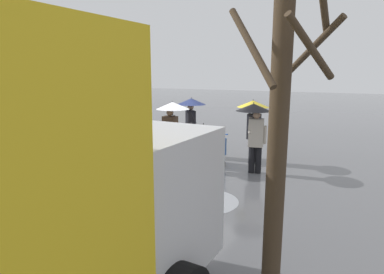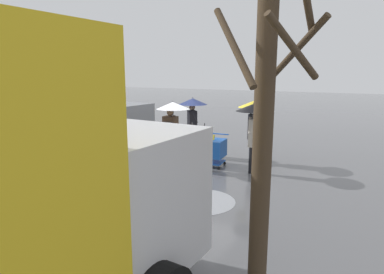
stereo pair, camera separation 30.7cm
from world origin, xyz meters
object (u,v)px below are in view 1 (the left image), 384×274
pedestrian_black_side (171,119)px  pedestrian_white_side (191,113)px  bare_tree_near (279,148)px  shopping_cart_vendor (215,149)px  cargo_van_parked_right (80,125)px  pedestrian_far_side (253,116)px  hand_dolly_boxes (195,143)px  pedestrian_pink_side (255,121)px

pedestrian_black_side → pedestrian_white_side: bearing=-83.9°
bare_tree_near → shopping_cart_vendor: bearing=-59.5°
cargo_van_parked_right → pedestrian_far_side: cargo_van_parked_right is taller
pedestrian_black_side → cargo_van_parked_right: bearing=5.5°
cargo_van_parked_right → pedestrian_black_side: 3.63m
shopping_cart_vendor → pedestrian_black_side: bearing=34.9°
pedestrian_far_side → pedestrian_white_side: bearing=3.9°
shopping_cart_vendor → pedestrian_black_side: (1.16, 0.81, 1.00)m
shopping_cart_vendor → bare_tree_near: 6.64m
cargo_van_parked_right → bare_tree_near: 9.21m
pedestrian_black_side → pedestrian_white_side: 1.64m
cargo_van_parked_right → hand_dolly_boxes: size_ratio=4.14×
cargo_van_parked_right → pedestrian_white_side: cargo_van_parked_right is taller
pedestrian_black_side → bare_tree_near: size_ratio=0.48×
cargo_van_parked_right → pedestrian_black_side: (-3.59, -0.35, 0.39)m
cargo_van_parked_right → pedestrian_pink_side: size_ratio=2.53×
hand_dolly_boxes → pedestrian_far_side: bearing=-154.0°
cargo_van_parked_right → bare_tree_near: (-8.03, 4.41, 0.93)m
pedestrian_pink_side → pedestrian_white_side: bearing=-19.4°
hand_dolly_boxes → bare_tree_near: size_ratio=0.29×
cargo_van_parked_right → bare_tree_near: bearing=151.2°
pedestrian_white_side → pedestrian_pink_side: bearing=160.6°
bare_tree_near → pedestrian_black_side: bearing=-47.0°
pedestrian_pink_side → pedestrian_white_side: size_ratio=1.00×
hand_dolly_boxes → pedestrian_pink_side: size_ratio=0.61×
pedestrian_black_side → bare_tree_near: bare_tree_near is taller
cargo_van_parked_right → shopping_cart_vendor: bearing=-166.3°
pedestrian_pink_side → bare_tree_near: bearing=109.9°
pedestrian_pink_side → hand_dolly_boxes: bearing=-6.6°
hand_dolly_boxes → cargo_van_parked_right: bearing=18.0°
hand_dolly_boxes → pedestrian_pink_side: pedestrian_pink_side is taller
pedestrian_black_side → pedestrian_white_side: (0.17, -1.63, 0.01)m
shopping_cart_vendor → bare_tree_near: size_ratio=0.23×
shopping_cart_vendor → hand_dolly_boxes: bearing=-9.1°
pedestrian_far_side → bare_tree_near: 6.97m
cargo_van_parked_right → pedestrian_black_side: size_ratio=2.53×
pedestrian_white_side → bare_tree_near: (-4.61, 6.38, 0.52)m
shopping_cart_vendor → pedestrian_black_side: 1.73m
pedestrian_white_side → pedestrian_black_side: bearing=96.1°
shopping_cart_vendor → pedestrian_white_side: 1.87m
pedestrian_pink_side → pedestrian_far_side: same height
pedestrian_far_side → bare_tree_near: size_ratio=0.48×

